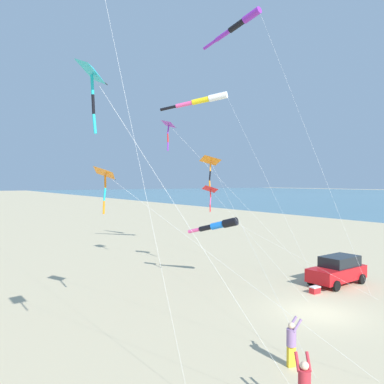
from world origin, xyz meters
name	(u,v)px	position (x,y,z in m)	size (l,w,h in m)	color
ground_plane	(318,313)	(0.00, 0.00, 0.00)	(600.00, 600.00, 0.00)	#C6B58C
parked_car	(337,270)	(-5.75, -2.97, 0.95)	(4.39, 2.26, 1.85)	red
cooler_box	(315,290)	(-2.78, -2.41, 0.21)	(0.62, 0.42, 0.42)	red
person_adult_flyer	(292,340)	(5.69, 3.31, 0.99)	(0.61, 0.50, 1.81)	gold
kite_delta_green_low_center	(94,74)	(12.79, 2.41, 9.81)	(5.78, 3.98, 10.20)	#1EB7C6
kite_delta_small_distant	(169,125)	(2.05, -11.54, 10.92)	(8.05, 7.98, 11.29)	purple
kite_windsock_blue_topmost	(238,25)	(-3.48, -10.41, 18.92)	(2.25, 14.06, 19.71)	purple
kite_windsock_striped_overhead	(219,225)	(0.16, -8.12, 3.81)	(5.96, 10.99, 4.42)	black
kite_windsock_magenta_far_left	(202,100)	(-3.22, -14.81, 13.83)	(3.83, 15.09, 14.41)	white
kite_delta_checkered_midright	(211,161)	(-0.24, -9.59, 8.27)	(6.54, 14.84, 8.71)	orange
kite_delta_black_fish_shape	(106,174)	(9.44, -5.15, 7.18)	(5.98, 11.64, 7.58)	orange
kite_delta_long_streamer_left	(211,190)	(1.62, -7.10, 6.28)	(3.12, 6.21, 6.59)	red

